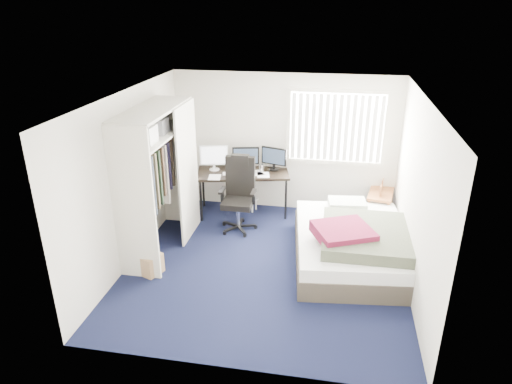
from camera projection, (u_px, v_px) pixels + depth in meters
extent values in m
plane|color=black|center=(266.00, 265.00, 6.78)|extent=(4.20, 4.20, 0.00)
plane|color=silver|center=(284.00, 144.00, 8.20)|extent=(4.00, 0.00, 4.00)
plane|color=silver|center=(232.00, 269.00, 4.39)|extent=(4.00, 0.00, 4.00)
plane|color=silver|center=(130.00, 178.00, 6.62)|extent=(0.00, 4.20, 4.20)
plane|color=silver|center=(417.00, 197.00, 5.97)|extent=(0.00, 4.20, 4.20)
plane|color=white|center=(267.00, 97.00, 5.80)|extent=(4.20, 4.20, 0.00)
cube|color=white|center=(336.00, 127.00, 7.90)|extent=(1.60, 0.02, 1.20)
cube|color=beige|center=(339.00, 91.00, 7.62)|extent=(1.72, 0.06, 0.06)
cube|color=beige|center=(334.00, 162.00, 8.11)|extent=(1.72, 0.06, 0.06)
cube|color=white|center=(336.00, 128.00, 7.84)|extent=(1.60, 0.04, 1.16)
cube|color=beige|center=(134.00, 206.00, 6.08)|extent=(0.60, 0.04, 2.20)
cube|color=beige|center=(178.00, 162.00, 7.71)|extent=(0.60, 0.04, 2.20)
cube|color=beige|center=(152.00, 109.00, 6.47)|extent=(0.60, 1.80, 0.04)
cube|color=beige|center=(154.00, 135.00, 6.62)|extent=(0.56, 1.74, 0.03)
cylinder|color=silver|center=(155.00, 143.00, 6.66)|extent=(0.03, 1.72, 0.03)
cube|color=#26262B|center=(155.00, 174.00, 6.75)|extent=(0.38, 1.10, 0.90)
cube|color=beige|center=(188.00, 172.00, 7.25)|extent=(0.03, 0.90, 2.20)
cube|color=white|center=(141.00, 135.00, 6.16)|extent=(0.38, 0.30, 0.24)
cube|color=gray|center=(155.00, 126.00, 6.61)|extent=(0.34, 0.28, 0.22)
cube|color=black|center=(243.00, 173.00, 8.16)|extent=(1.74, 1.09, 0.04)
cylinder|color=black|center=(201.00, 201.00, 7.99)|extent=(0.04, 0.04, 0.76)
cylinder|color=black|center=(203.00, 187.00, 8.57)|extent=(0.04, 0.04, 0.76)
cylinder|color=black|center=(286.00, 200.00, 8.05)|extent=(0.04, 0.04, 0.76)
cylinder|color=black|center=(282.00, 186.00, 8.63)|extent=(0.04, 0.04, 0.76)
cube|color=white|center=(214.00, 155.00, 8.14)|extent=(0.49, 0.14, 0.36)
cube|color=white|center=(214.00, 155.00, 8.14)|extent=(0.44, 0.10, 0.31)
cube|color=black|center=(246.00, 156.00, 8.17)|extent=(0.47, 0.13, 0.32)
cube|color=#1E2838|center=(246.00, 156.00, 8.17)|extent=(0.42, 0.10, 0.27)
cube|color=black|center=(274.00, 156.00, 8.15)|extent=(0.47, 0.13, 0.32)
cube|color=#1E2838|center=(274.00, 156.00, 8.15)|extent=(0.42, 0.10, 0.27)
cube|color=white|center=(234.00, 174.00, 8.04)|extent=(0.42, 0.22, 0.02)
cube|color=black|center=(252.00, 173.00, 8.05)|extent=(0.08, 0.11, 0.02)
cylinder|color=silver|center=(261.00, 168.00, 8.08)|extent=(0.08, 0.08, 0.16)
cube|color=white|center=(243.00, 172.00, 8.15)|extent=(0.35, 0.34, 0.00)
cube|color=black|center=(238.00, 226.00, 7.81)|extent=(0.60, 0.60, 0.12)
cylinder|color=silver|center=(238.00, 215.00, 7.73)|extent=(0.06, 0.06, 0.40)
cube|color=black|center=(238.00, 203.00, 7.64)|extent=(0.50, 0.50, 0.10)
cube|color=black|center=(240.00, 176.00, 7.69)|extent=(0.50, 0.10, 0.69)
cube|color=black|center=(240.00, 159.00, 7.58)|extent=(0.30, 0.12, 0.16)
cube|color=black|center=(222.00, 190.00, 7.60)|extent=(0.07, 0.28, 0.04)
cube|color=black|center=(254.00, 192.00, 7.52)|extent=(0.07, 0.28, 0.04)
cube|color=white|center=(249.00, 200.00, 8.47)|extent=(0.33, 0.29, 0.03)
cylinder|color=white|center=(243.00, 205.00, 8.50)|extent=(0.03, 0.03, 0.20)
cylinder|color=white|center=(247.00, 202.00, 8.62)|extent=(0.03, 0.03, 0.20)
cylinder|color=white|center=(252.00, 207.00, 8.41)|extent=(0.03, 0.03, 0.20)
cylinder|color=white|center=(256.00, 204.00, 8.53)|extent=(0.03, 0.03, 0.20)
cube|color=brown|center=(381.00, 192.00, 7.97)|extent=(0.53, 0.85, 0.04)
cube|color=brown|center=(368.00, 214.00, 7.81)|extent=(0.05, 0.05, 0.51)
cube|color=brown|center=(373.00, 198.00, 8.44)|extent=(0.05, 0.05, 0.51)
cube|color=brown|center=(387.00, 216.00, 7.71)|extent=(0.05, 0.05, 0.51)
cube|color=brown|center=(390.00, 200.00, 8.34)|extent=(0.05, 0.05, 0.51)
cube|color=brown|center=(381.00, 190.00, 7.77)|extent=(0.04, 0.14, 0.18)
cube|color=brown|center=(382.00, 184.00, 8.03)|extent=(0.04, 0.14, 0.18)
cube|color=#3B342B|center=(351.00, 251.00, 6.86)|extent=(1.89, 2.38, 0.29)
cube|color=white|center=(353.00, 238.00, 6.77)|extent=(1.85, 2.34, 0.20)
cube|color=silver|center=(347.00, 204.00, 7.46)|extent=(0.64, 0.46, 0.14)
cube|color=#3B4433|center=(367.00, 236.00, 6.46)|extent=(1.25, 1.38, 0.18)
cube|color=maroon|center=(343.00, 233.00, 6.35)|extent=(0.97, 0.95, 0.16)
cube|color=#A47D52|center=(147.00, 263.00, 6.56)|extent=(0.47, 0.42, 0.29)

